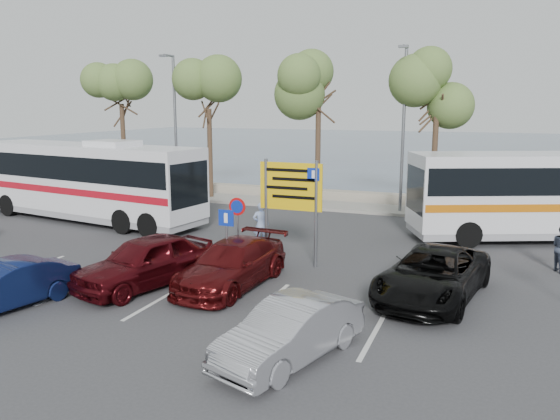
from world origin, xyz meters
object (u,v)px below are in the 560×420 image
at_px(suv_black, 433,274).
at_px(car_silver_b, 290,331).
at_px(street_lamp_left, 174,119).
at_px(car_red, 146,261).
at_px(car_maroon, 232,264).
at_px(pedestrian_near, 261,225).
at_px(street_lamp_right, 403,121).
at_px(car_blue, 5,286).
at_px(direction_sign, 291,194).
at_px(coach_bus_left, 87,183).

xyz_separation_m(suv_black, car_silver_b, (-2.40, -5.00, -0.06)).
xyz_separation_m(street_lamp_left, car_red, (7.76, -14.08, -3.83)).
bearing_deg(car_maroon, pedestrian_near, 106.83).
height_order(street_lamp_left, pedestrian_near, street_lamp_left).
height_order(street_lamp_right, suv_black, street_lamp_right).
xyz_separation_m(car_blue, car_silver_b, (8.14, 0.00, 0.01)).
distance_m(car_maroon, suv_black, 5.85).
distance_m(direction_sign, coach_bus_left, 11.94).
bearing_deg(street_lamp_left, direction_sign, -43.17).
xyz_separation_m(direction_sign, car_maroon, (-0.84, -2.82, -1.75)).
distance_m(car_red, suv_black, 8.39).
bearing_deg(coach_bus_left, pedestrian_near, -8.91).
xyz_separation_m(street_lamp_right, pedestrian_near, (-3.89, -8.52, -3.73)).
relative_size(coach_bus_left, pedestrian_near, 7.20).
relative_size(street_lamp_left, pedestrian_near, 4.60).
bearing_deg(street_lamp_right, pedestrian_near, -114.53).
bearing_deg(suv_black, car_red, -156.09).
bearing_deg(street_lamp_right, direction_sign, -100.94).
height_order(coach_bus_left, pedestrian_near, coach_bus_left).
bearing_deg(street_lamp_right, car_blue, -114.17).
bearing_deg(suv_black, car_maroon, -159.24).
distance_m(car_blue, pedestrian_near, 9.29).
xyz_separation_m(car_maroon, car_red, (-2.40, -0.94, 0.09)).
relative_size(car_red, car_silver_b, 1.17).
bearing_deg(street_lamp_left, car_silver_b, -51.58).
height_order(street_lamp_right, car_maroon, street_lamp_right).
bearing_deg(direction_sign, street_lamp_left, 136.83).
relative_size(coach_bus_left, car_silver_b, 3.23).
relative_size(car_blue, car_maroon, 0.81).
bearing_deg(suv_black, car_silver_b, -105.92).
bearing_deg(direction_sign, car_blue, -130.11).
bearing_deg(coach_bus_left, car_silver_b, -35.63).
relative_size(suv_black, pedestrian_near, 2.90).
xyz_separation_m(street_lamp_right, car_red, (-5.24, -14.08, -3.83)).
distance_m(street_lamp_right, suv_black, 12.96).
bearing_deg(suv_black, street_lamp_left, 152.63).
xyz_separation_m(street_lamp_right, coach_bus_left, (-13.45, -7.02, -2.82)).
relative_size(car_maroon, pedestrian_near, 2.69).
relative_size(suv_black, car_silver_b, 1.30).
bearing_deg(suv_black, direction_sign, 170.60).
height_order(coach_bus_left, car_silver_b, coach_bus_left).
relative_size(street_lamp_right, car_red, 1.77).
relative_size(street_lamp_right, car_silver_b, 2.06).
distance_m(suv_black, car_silver_b, 5.55).
xyz_separation_m(street_lamp_left, suv_black, (15.90, -12.02, -3.90)).
xyz_separation_m(street_lamp_left, car_silver_b, (13.50, -17.02, -3.96)).
height_order(car_blue, car_maroon, car_maroon).
xyz_separation_m(street_lamp_right, direction_sign, (-2.00, -10.32, -2.17)).
distance_m(coach_bus_left, pedestrian_near, 9.72).
distance_m(coach_bus_left, car_silver_b, 17.20).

